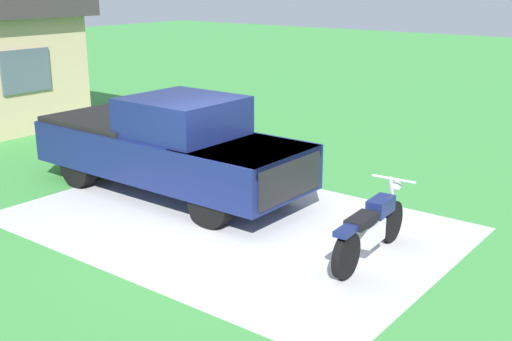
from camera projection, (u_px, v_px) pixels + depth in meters
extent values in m
plane|color=#3C8C3E|center=(229.00, 223.00, 10.74)|extent=(80.00, 80.00, 0.00)
cube|color=#B7B7B7|center=(229.00, 223.00, 10.74)|extent=(4.99, 7.28, 0.01)
cylinder|color=black|center=(391.00, 221.00, 9.91)|extent=(0.67, 0.16, 0.66)
cylinder|color=black|center=(346.00, 255.00, 8.68)|extent=(0.67, 0.16, 0.66)
cube|color=silver|center=(370.00, 232.00, 9.25)|extent=(0.57, 0.29, 0.32)
cube|color=#141E51|center=(381.00, 206.00, 9.44)|extent=(0.53, 0.29, 0.24)
cube|color=black|center=(362.00, 220.00, 8.93)|extent=(0.62, 0.32, 0.12)
cube|color=#141E51|center=(347.00, 230.00, 8.57)|extent=(0.49, 0.23, 0.08)
cylinder|color=silver|center=(392.00, 199.00, 9.80)|extent=(0.33, 0.08, 0.77)
cylinder|color=silver|center=(394.00, 179.00, 9.71)|extent=(0.08, 0.70, 0.04)
sphere|color=silver|center=(396.00, 186.00, 9.84)|extent=(0.16, 0.16, 0.16)
cylinder|color=black|center=(271.00, 179.00, 11.71)|extent=(0.30, 0.84, 0.84)
cylinder|color=black|center=(211.00, 203.00, 10.47)|extent=(0.30, 0.84, 0.84)
cylinder|color=black|center=(141.00, 149.00, 13.77)|extent=(0.30, 0.84, 0.84)
cylinder|color=black|center=(79.00, 166.00, 12.53)|extent=(0.30, 0.84, 0.84)
cube|color=#141E51|center=(169.00, 153.00, 12.04)|extent=(2.02, 5.61, 0.80)
cube|color=#141E51|center=(245.00, 153.00, 10.87)|extent=(1.91, 1.91, 0.20)
cube|color=#141E51|center=(183.00, 116.00, 11.59)|extent=(1.81, 1.91, 0.70)
cube|color=#3F4C56|center=(216.00, 128.00, 11.15)|extent=(1.70, 0.17, 0.60)
cube|color=black|center=(114.00, 128.00, 12.88)|extent=(1.91, 2.41, 0.50)
cube|color=black|center=(289.00, 180.00, 10.40)|extent=(1.70, 0.11, 0.64)
cube|color=#4C5966|center=(26.00, 71.00, 16.29)|extent=(1.40, 0.06, 1.10)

